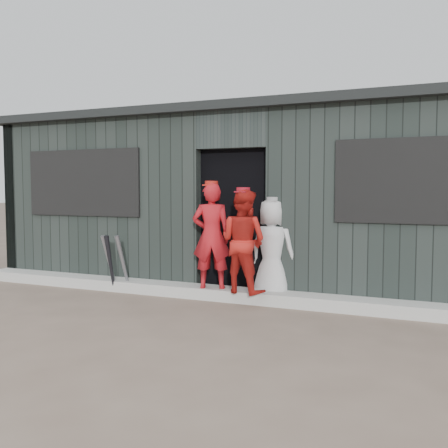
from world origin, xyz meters
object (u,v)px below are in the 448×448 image
at_px(player_red_left, 212,236).
at_px(bat_left, 110,263).
at_px(player_red_right, 243,241).
at_px(player_grey_back, 273,250).
at_px(bat_right, 110,264).
at_px(bat_mid, 123,263).
at_px(dugout, 265,199).

bearing_deg(player_red_left, bat_left, -15.12).
bearing_deg(player_red_right, player_grey_back, -111.35).
height_order(bat_left, player_grey_back, player_grey_back).
height_order(bat_right, player_red_left, player_red_left).
bearing_deg(player_red_left, bat_mid, -15.60).
xyz_separation_m(player_red_left, dugout, (0.16, 1.74, 0.44)).
xyz_separation_m(bat_left, player_grey_back, (2.31, 0.35, 0.26)).
relative_size(bat_right, player_red_left, 0.59).
height_order(bat_mid, player_red_right, player_red_right).
height_order(bat_right, player_red_right, player_red_right).
bearing_deg(bat_left, dugout, 46.58).
relative_size(player_red_left, player_red_right, 1.07).
relative_size(bat_left, player_red_left, 0.60).
distance_m(bat_right, player_red_right, 2.01).
bearing_deg(bat_mid, dugout, 49.99).
relative_size(bat_left, dugout, 0.10).
xyz_separation_m(bat_mid, dugout, (1.51, 1.80, 0.88)).
bearing_deg(player_red_right, bat_left, 12.99).
relative_size(bat_right, player_red_right, 0.63).
bearing_deg(bat_right, player_red_left, 6.32).
relative_size(bat_mid, player_red_left, 0.60).
relative_size(bat_mid, dugout, 0.10).
xyz_separation_m(bat_left, player_red_right, (2.04, -0.03, 0.39)).
height_order(bat_mid, bat_right, same).
relative_size(player_red_right, player_grey_back, 0.98).
xyz_separation_m(bat_mid, bat_right, (-0.14, -0.11, 0.00)).
xyz_separation_m(bat_left, dugout, (1.72, 1.82, 0.88)).
bearing_deg(bat_left, bat_right, -49.44).
bearing_deg(player_grey_back, player_red_right, 67.29).
relative_size(bat_mid, player_red_right, 0.64).
xyz_separation_m(player_grey_back, dugout, (-0.59, 1.46, 0.62)).
relative_size(bat_mid, bat_right, 1.01).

